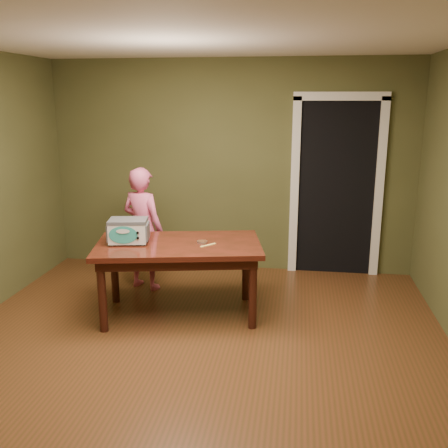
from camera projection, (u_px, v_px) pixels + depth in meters
The scene contains 8 objects.
floor at pixel (188, 365), 4.10m from camera, with size 5.00×5.00×0.00m, color #5B301A.
room_shell at pixel (184, 157), 3.68m from camera, with size 4.52×5.02×2.61m.
doorway at pixel (335, 185), 6.32m from camera, with size 1.10×0.66×2.25m.
dining_table at pixel (179, 253), 4.91m from camera, with size 1.75×1.20×0.75m.
toy_oven at pixel (128, 230), 4.85m from camera, with size 0.43×0.33×0.24m.
baking_pan at pixel (202, 242), 4.88m from camera, with size 0.10×0.10×0.02m.
spatula at pixel (208, 245), 4.80m from camera, with size 0.18×0.03×0.01m, color #FCDD6D.
child at pixel (143, 229), 5.62m from camera, with size 0.51×0.33×1.40m, color #E35D8A.
Camera 1 is at (0.84, -3.61, 2.13)m, focal length 40.00 mm.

